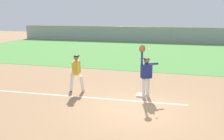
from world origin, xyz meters
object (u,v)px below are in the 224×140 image
fielder (146,72)px  parked_car_black (117,34)px  runner (76,71)px  parked_car_silver (82,33)px  first_base (141,95)px  parked_car_tan (199,35)px  baseball (149,49)px  parked_car_white (157,35)px

fielder → parked_car_black: 27.64m
runner → parked_car_silver: runner is taller
first_base → fielder: fielder is taller
fielder → parked_car_silver: (-14.09, 26.99, -0.45)m
first_base → parked_car_silver: bearing=117.3°
parked_car_silver → parked_car_tan: same height
fielder → runner: 3.18m
runner → parked_car_black: size_ratio=0.39×
baseball → parked_car_white: (-2.30, 26.42, -1.42)m
fielder → parked_car_tan: fielder is taller
first_base → fielder: 1.10m
first_base → parked_car_tan: parked_car_tan is taller
baseball → runner: bearing=-178.0°
baseball → parked_car_tan: (3.49, 26.61, -1.42)m
baseball → parked_car_black: baseball is taller
runner → parked_car_white: 26.56m
first_base → runner: runner is taller
parked_car_silver → parked_car_white: size_ratio=1.00×
parked_car_black → baseball: bearing=-73.0°
parked_car_black → parked_car_white: size_ratio=0.97×
parked_car_silver → first_base: bearing=-57.9°
fielder → parked_car_black: fielder is taller
fielder → parked_car_white: bearing=-27.2°
runner → parked_car_silver: (-10.91, 27.07, -0.32)m
parked_car_silver → parked_car_tan: bearing=3.7°
baseball → parked_car_silver: 30.49m
runner → parked_car_black: 26.95m
runner → baseball: bearing=-1.2°
first_base → runner: size_ratio=0.22×
runner → baseball: 3.47m
baseball → parked_car_black: (-8.32, 26.35, -1.42)m
parked_car_white → parked_car_black: bearing=-174.1°
first_base → parked_car_white: size_ratio=0.08×
fielder → parked_car_tan: bearing=-39.6°
first_base → fielder: size_ratio=0.17×
fielder → baseball: (0.11, 0.04, 0.97)m
parked_car_tan → parked_car_white: bearing=-175.8°
baseball → parked_car_white: size_ratio=0.02×
parked_car_silver → parked_car_white: same height
baseball → parked_car_black: bearing=107.5°
fielder → parked_car_black: size_ratio=0.52×
first_base → baseball: 2.07m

